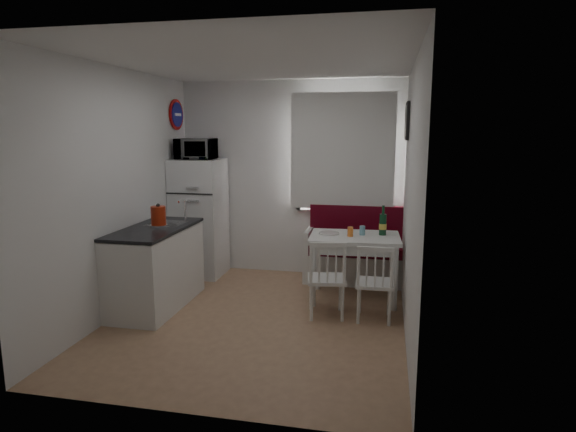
# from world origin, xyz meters

# --- Properties ---
(floor) EXTENTS (3.00, 3.50, 0.02)m
(floor) POSITION_xyz_m (0.00, 0.00, 0.00)
(floor) COLOR #A07555
(floor) RESTS_ON ground
(ceiling) EXTENTS (3.00, 3.50, 0.02)m
(ceiling) POSITION_xyz_m (0.00, 0.00, 2.60)
(ceiling) COLOR white
(ceiling) RESTS_ON wall_back
(wall_back) EXTENTS (3.00, 0.02, 2.60)m
(wall_back) POSITION_xyz_m (0.00, 1.75, 1.30)
(wall_back) COLOR white
(wall_back) RESTS_ON floor
(wall_front) EXTENTS (3.00, 0.02, 2.60)m
(wall_front) POSITION_xyz_m (0.00, -1.75, 1.30)
(wall_front) COLOR white
(wall_front) RESTS_ON floor
(wall_left) EXTENTS (0.02, 3.50, 2.60)m
(wall_left) POSITION_xyz_m (-1.50, 0.00, 1.30)
(wall_left) COLOR white
(wall_left) RESTS_ON floor
(wall_right) EXTENTS (0.02, 3.50, 2.60)m
(wall_right) POSITION_xyz_m (1.50, 0.00, 1.30)
(wall_right) COLOR white
(wall_right) RESTS_ON floor
(window) EXTENTS (1.22, 0.06, 1.47)m
(window) POSITION_xyz_m (0.70, 1.72, 1.62)
(window) COLOR white
(window) RESTS_ON wall_back
(curtain) EXTENTS (1.35, 0.02, 1.50)m
(curtain) POSITION_xyz_m (0.70, 1.65, 1.68)
(curtain) COLOR white
(curtain) RESTS_ON wall_back
(kitchen_counter) EXTENTS (0.62, 1.32, 1.16)m
(kitchen_counter) POSITION_xyz_m (-1.20, 0.16, 0.46)
(kitchen_counter) COLOR white
(kitchen_counter) RESTS_ON floor
(wall_sign) EXTENTS (0.03, 0.40, 0.40)m
(wall_sign) POSITION_xyz_m (-1.47, 1.45, 2.15)
(wall_sign) COLOR navy
(wall_sign) RESTS_ON wall_left
(picture_frame) EXTENTS (0.04, 0.52, 0.42)m
(picture_frame) POSITION_xyz_m (1.48, 1.10, 2.05)
(picture_frame) COLOR black
(picture_frame) RESTS_ON wall_right
(bench) EXTENTS (1.36, 0.52, 0.98)m
(bench) POSITION_xyz_m (0.95, 1.51, 0.32)
(bench) COLOR white
(bench) RESTS_ON floor
(dining_table) EXTENTS (1.05, 0.76, 0.76)m
(dining_table) POSITION_xyz_m (0.94, 0.81, 0.68)
(dining_table) COLOR white
(dining_table) RESTS_ON floor
(chair_left) EXTENTS (0.45, 0.44, 0.45)m
(chair_left) POSITION_xyz_m (0.69, 0.16, 0.52)
(chair_left) COLOR white
(chair_left) RESTS_ON floor
(chair_right) EXTENTS (0.39, 0.37, 0.44)m
(chair_right) POSITION_xyz_m (1.19, 0.16, 0.50)
(chair_right) COLOR white
(chair_right) RESTS_ON floor
(fridge) EXTENTS (0.63, 0.63, 1.57)m
(fridge) POSITION_xyz_m (-1.18, 1.40, 0.79)
(fridge) COLOR white
(fridge) RESTS_ON floor
(microwave) EXTENTS (0.49, 0.33, 0.27)m
(microwave) POSITION_xyz_m (-1.18, 1.35, 1.71)
(microwave) COLOR white
(microwave) RESTS_ON fridge
(kettle) EXTENTS (0.19, 0.19, 0.25)m
(kettle) POSITION_xyz_m (-1.15, 0.16, 1.03)
(kettle) COLOR #AB250D
(kettle) RESTS_ON kitchen_counter
(wine_bottle) EXTENTS (0.09, 0.09, 0.34)m
(wine_bottle) POSITION_xyz_m (1.25, 0.91, 0.93)
(wine_bottle) COLOR #133C21
(wine_bottle) RESTS_ON dining_table
(drinking_glass_orange) EXTENTS (0.07, 0.07, 0.11)m
(drinking_glass_orange) POSITION_xyz_m (0.89, 0.76, 0.82)
(drinking_glass_orange) COLOR orange
(drinking_glass_orange) RESTS_ON dining_table
(drinking_glass_blue) EXTENTS (0.06, 0.06, 0.11)m
(drinking_glass_blue) POSITION_xyz_m (1.02, 0.86, 0.81)
(drinking_glass_blue) COLOR #79B8CE
(drinking_glass_blue) RESTS_ON dining_table
(plate) EXTENTS (0.23, 0.23, 0.02)m
(plate) POSITION_xyz_m (0.64, 0.83, 0.77)
(plate) COLOR white
(plate) RESTS_ON dining_table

